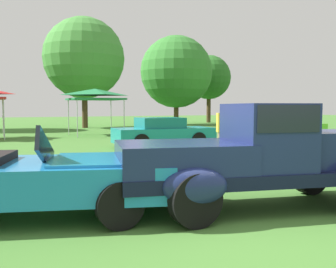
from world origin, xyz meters
TOP-DOWN VIEW (x-y plane):
  - ground_plane at (0.00, 0.00)m, footprint 120.00×120.00m
  - feature_pickup_truck at (0.68, 0.46)m, footprint 4.76×2.55m
  - neighbor_convertible at (-2.67, 1.49)m, footprint 4.71×2.89m
  - show_car_teal at (2.97, 9.45)m, footprint 4.08×1.90m
  - show_car_lime at (10.25, 10.74)m, footprint 4.60×2.63m
  - spectator_between_cars at (3.29, 5.51)m, footprint 0.45×0.34m
  - canopy_tent_right_field at (2.11, 17.14)m, footprint 2.93×2.93m
  - treeline_center at (3.25, 25.17)m, footprint 6.31×6.31m
  - treeline_mid_right at (11.99, 26.58)m, footprint 6.58×6.58m
  - treeline_far_right at (17.35, 29.70)m, footprint 4.62×4.62m

SIDE VIEW (x-z plane):
  - ground_plane at x=0.00m, z-range 0.00..0.00m
  - neighbor_convertible at x=-2.67m, z-range -0.12..1.28m
  - show_car_teal at x=2.97m, z-range -0.01..1.21m
  - show_car_lime at x=10.25m, z-range -0.01..1.21m
  - feature_pickup_truck at x=0.68m, z-range 0.02..1.72m
  - spectator_between_cars at x=3.29m, z-range 0.07..1.76m
  - canopy_tent_right_field at x=2.11m, z-range 1.07..3.78m
  - treeline_far_right at x=17.35m, z-range 1.21..8.29m
  - treeline_mid_right at x=11.99m, z-range 0.78..8.93m
  - treeline_center at x=3.25m, z-range 1.15..9.78m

